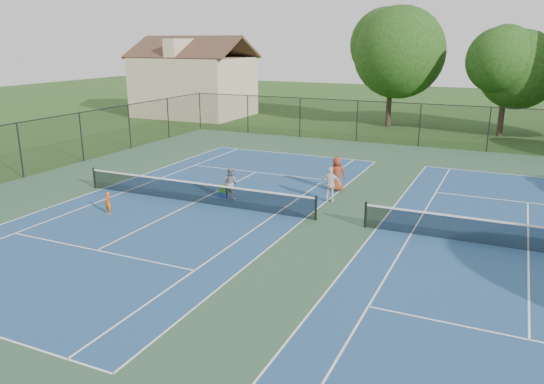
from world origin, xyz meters
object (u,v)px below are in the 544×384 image
at_px(ball_hopper, 223,188).
at_px(ball_crate, 223,195).
at_px(instructor, 231,183).
at_px(tree_back_b, 392,48).
at_px(tree_back_c, 508,64).
at_px(bystander_c, 337,174).
at_px(clapboard_house, 194,84).
at_px(bystander_a, 331,184).
at_px(child_player, 108,203).

bearing_deg(ball_hopper, ball_crate, 0.00).
relative_size(instructor, ball_crate, 3.78).
xyz_separation_m(tree_back_b, tree_back_c, (9.00, -1.00, -1.11)).
distance_m(tree_back_b, instructor, 25.45).
bearing_deg(ball_hopper, bystander_c, 37.10).
relative_size(clapboard_house, ball_crate, 26.80).
relative_size(bystander_a, ball_hopper, 4.49).
bearing_deg(instructor, bystander_c, -131.86).
height_order(tree_back_c, clapboard_house, tree_back_c).
bearing_deg(ball_hopper, tree_back_c, 64.77).
xyz_separation_m(instructor, ball_crate, (-0.39, -0.04, -0.63)).
bearing_deg(child_player, ball_crate, 69.97).
distance_m(clapboard_house, bystander_a, 31.13).
distance_m(instructor, bystander_a, 4.69).
bearing_deg(clapboard_house, bystander_a, -45.78).
height_order(tree_back_b, instructor, tree_back_b).
bearing_deg(bystander_a, tree_back_c, -114.14).
xyz_separation_m(clapboard_house, bystander_c, (21.32, -20.34, -2.23)).
height_order(child_player, bystander_a, bystander_a).
bearing_deg(bystander_c, bystander_a, 80.87).
xyz_separation_m(child_player, instructor, (3.62, 4.30, 0.27)).
bearing_deg(child_player, tree_back_c, 79.89).
height_order(ball_crate, ball_hopper, ball_hopper).
height_order(clapboard_house, bystander_c, clapboard_house).
bearing_deg(bystander_a, instructor, 9.94).
height_order(child_player, bystander_c, bystander_c).
distance_m(child_player, bystander_c, 10.90).
relative_size(child_player, ball_crate, 2.46).
distance_m(clapboard_house, child_player, 31.23).
distance_m(bystander_a, ball_hopper, 5.08).
height_order(instructor, bystander_c, bystander_c).
xyz_separation_m(instructor, bystander_a, (4.45, 1.46, 0.07)).
height_order(tree_back_b, ball_hopper, tree_back_b).
distance_m(tree_back_b, bystander_c, 22.21).
relative_size(bystander_a, bystander_c, 0.96).
relative_size(bystander_a, ball_crate, 4.14).
xyz_separation_m(child_player, bystander_c, (7.74, 7.67, 0.37)).
distance_m(child_player, bystander_a, 9.92).
height_order(tree_back_b, clapboard_house, tree_back_b).
bearing_deg(clapboard_house, bystander_c, -43.65).
bearing_deg(ball_crate, bystander_a, 17.21).
bearing_deg(bystander_c, tree_back_c, -127.09).
bearing_deg(ball_hopper, tree_back_b, 84.94).
bearing_deg(instructor, clapboard_house, -45.19).
relative_size(clapboard_house, bystander_a, 6.48).
bearing_deg(ball_hopper, instructor, 5.83).
distance_m(tree_back_c, ball_crate, 26.79).
xyz_separation_m(bystander_a, bystander_c, (-0.33, 1.91, 0.03)).
bearing_deg(clapboard_house, ball_hopper, -54.71).
bearing_deg(tree_back_b, bystander_a, -83.50).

